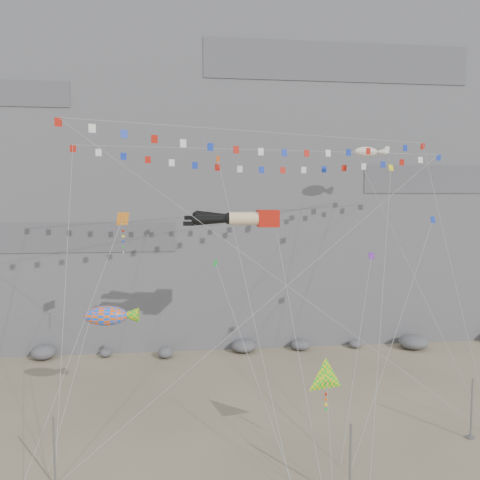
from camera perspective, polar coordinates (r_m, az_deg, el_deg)
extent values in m
plane|color=gray|center=(34.40, 4.22, -22.21)|extent=(120.00, 120.00, 0.00)
cube|color=slate|center=(63.13, -1.22, 13.25)|extent=(80.00, 28.00, 50.00)
cylinder|color=gray|center=(29.68, -21.70, -22.89)|extent=(0.12, 0.12, 3.92)
cylinder|color=gray|center=(27.18, 13.29, -25.03)|extent=(0.12, 0.12, 4.24)
cylinder|color=gray|center=(35.89, 26.40, -17.94)|extent=(0.12, 0.12, 4.06)
cube|color=#B8170B|center=(35.06, 3.40, 2.66)|extent=(1.68, 2.22, 1.26)
cylinder|color=beige|center=(34.28, 0.46, 2.63)|extent=(2.18, 1.06, 0.93)
sphere|color=black|center=(34.23, -1.32, 2.62)|extent=(0.85, 0.85, 0.85)
cone|color=black|center=(34.22, -3.42, 2.49)|extent=(2.58, 0.93, 0.87)
cube|color=black|center=(34.29, -6.24, 2.00)|extent=(0.84, 0.42, 0.31)
cylinder|color=beige|center=(35.53, 0.34, 2.70)|extent=(2.18, 1.06, 0.93)
sphere|color=black|center=(35.49, -1.37, 2.69)|extent=(0.85, 0.85, 0.85)
cone|color=black|center=(35.47, -3.40, 2.88)|extent=(2.60, 0.94, 0.93)
cube|color=black|center=(35.53, -6.13, 2.72)|extent=(0.84, 0.42, 0.31)
cylinder|color=gray|center=(30.07, 6.27, -11.49)|extent=(0.03, 0.03, 19.13)
cylinder|color=gray|center=(32.80, -6.50, -5.13)|extent=(0.03, 0.03, 28.34)
cylinder|color=gray|center=(34.69, 16.10, -4.01)|extent=(0.03, 0.03, 25.85)
cylinder|color=gray|center=(31.97, -18.97, -10.72)|extent=(0.03, 0.03, 17.15)
cylinder|color=gray|center=(31.93, -19.05, -16.78)|extent=(0.03, 0.03, 9.73)
cube|color=gray|center=(31.71, -22.47, -24.94)|extent=(0.16, 0.16, 0.10)
cylinder|color=gray|center=(28.82, 10.85, -22.08)|extent=(0.03, 0.03, 5.89)
cylinder|color=gray|center=(40.54, 20.71, -3.29)|extent=(0.03, 0.03, 25.02)
cylinder|color=gray|center=(31.45, 0.93, -6.36)|extent=(0.03, 0.03, 24.39)
cylinder|color=gray|center=(33.40, 14.19, -12.54)|extent=(0.03, 0.03, 15.13)
cube|color=gray|center=(31.15, 12.17, -25.26)|extent=(0.16, 0.16, 0.10)
cylinder|color=gray|center=(30.07, 1.16, -14.46)|extent=(0.03, 0.03, 14.14)
cylinder|color=gray|center=(33.63, 16.98, -6.37)|extent=(0.03, 0.03, 24.83)
cylinder|color=gray|center=(34.08, 18.71, -9.91)|extent=(0.03, 0.03, 19.48)
cube|color=gray|center=(30.98, 13.41, -25.46)|extent=(0.16, 0.16, 0.10)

